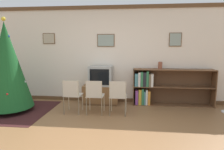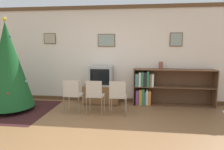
# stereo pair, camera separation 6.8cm
# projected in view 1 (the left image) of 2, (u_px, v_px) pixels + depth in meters

# --- Properties ---
(ground_plane) EXTENTS (24.00, 24.00, 0.00)m
(ground_plane) POSITION_uv_depth(u_px,v_px,m) (92.00, 140.00, 3.45)
(ground_plane) COLOR brown
(wall_back) EXTENTS (8.81, 0.11, 2.70)m
(wall_back) POSITION_uv_depth(u_px,v_px,m) (109.00, 55.00, 5.67)
(wall_back) COLOR silver
(wall_back) RESTS_ON ground_plane
(area_rug) EXTENTS (1.95, 1.85, 0.01)m
(area_rug) POSITION_uv_depth(u_px,v_px,m) (11.00, 111.00, 4.97)
(area_rug) COLOR #381919
(area_rug) RESTS_ON ground_plane
(christmas_tree) EXTENTS (1.13, 1.13, 2.27)m
(christmas_tree) POSITION_uv_depth(u_px,v_px,m) (7.00, 65.00, 4.80)
(christmas_tree) COLOR maroon
(christmas_tree) RESTS_ON area_rug
(tv_console) EXTENTS (0.97, 0.47, 0.52)m
(tv_console) POSITION_uv_depth(u_px,v_px,m) (101.00, 94.00, 5.56)
(tv_console) COLOR brown
(tv_console) RESTS_ON ground_plane
(television) EXTENTS (0.63, 0.46, 0.54)m
(television) POSITION_uv_depth(u_px,v_px,m) (101.00, 76.00, 5.48)
(television) COLOR #9E9E99
(television) RESTS_ON tv_console
(folding_chair_left) EXTENTS (0.40, 0.40, 0.82)m
(folding_chair_left) POSITION_uv_depth(u_px,v_px,m) (72.00, 94.00, 4.73)
(folding_chair_left) COLOR #BCB29E
(folding_chair_left) RESTS_ON ground_plane
(folding_chair_center) EXTENTS (0.40, 0.40, 0.82)m
(folding_chair_center) POSITION_uv_depth(u_px,v_px,m) (95.00, 95.00, 4.67)
(folding_chair_center) COLOR #BCB29E
(folding_chair_center) RESTS_ON ground_plane
(folding_chair_right) EXTENTS (0.40, 0.40, 0.82)m
(folding_chair_right) POSITION_uv_depth(u_px,v_px,m) (118.00, 95.00, 4.61)
(folding_chair_right) COLOR #BCB29E
(folding_chair_right) RESTS_ON ground_plane
(bookshelf) EXTENTS (2.13, 0.36, 0.99)m
(bookshelf) POSITION_uv_depth(u_px,v_px,m) (158.00, 87.00, 5.43)
(bookshelf) COLOR brown
(bookshelf) RESTS_ON ground_plane
(vase) EXTENTS (0.11, 0.11, 0.19)m
(vase) POSITION_uv_depth(u_px,v_px,m) (160.00, 65.00, 5.36)
(vase) COLOR brown
(vase) RESTS_ON bookshelf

